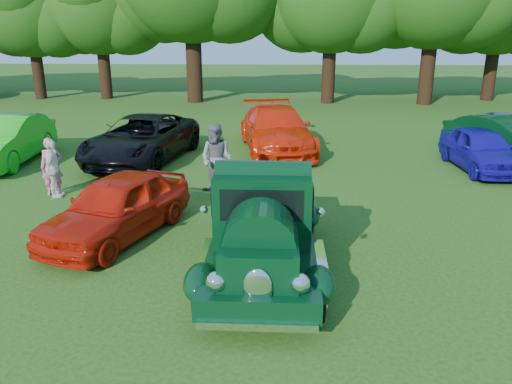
{
  "coord_description": "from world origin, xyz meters",
  "views": [
    {
      "loc": [
        1.32,
        -8.9,
        4.31
      ],
      "look_at": [
        0.84,
        1.0,
        1.1
      ],
      "focal_mm": 35.0,
      "sensor_mm": 36.0,
      "label": 1
    }
  ],
  "objects_px": {
    "back_car_orange": "(276,129)",
    "spectator_grey": "(216,159)",
    "hero_pickup": "(263,227)",
    "red_convertible": "(117,206)",
    "back_car_green": "(502,135)",
    "spectator_white": "(53,169)",
    "back_car_lime": "(6,140)",
    "back_car_black": "(142,139)",
    "back_car_blue": "(481,149)",
    "spectator_pink": "(52,167)"
  },
  "relations": [
    {
      "from": "back_car_orange",
      "to": "spectator_grey",
      "type": "xyz_separation_m",
      "value": [
        -1.59,
        -5.15,
        0.15
      ]
    },
    {
      "from": "hero_pickup",
      "to": "red_convertible",
      "type": "relative_size",
      "value": 1.26
    },
    {
      "from": "back_car_green",
      "to": "spectator_white",
      "type": "height_order",
      "value": "spectator_white"
    },
    {
      "from": "back_car_lime",
      "to": "back_car_black",
      "type": "relative_size",
      "value": 0.86
    },
    {
      "from": "back_car_green",
      "to": "spectator_white",
      "type": "xyz_separation_m",
      "value": [
        -14.14,
        -5.68,
        0.09
      ]
    },
    {
      "from": "spectator_white",
      "to": "back_car_black",
      "type": "bearing_deg",
      "value": -25.61
    },
    {
      "from": "back_car_orange",
      "to": "spectator_grey",
      "type": "distance_m",
      "value": 5.39
    },
    {
      "from": "hero_pickup",
      "to": "back_car_lime",
      "type": "xyz_separation_m",
      "value": [
        -8.95,
        7.53,
        -0.07
      ]
    },
    {
      "from": "back_car_black",
      "to": "spectator_grey",
      "type": "xyz_separation_m",
      "value": [
        3.02,
        -3.5,
        0.2
      ]
    },
    {
      "from": "back_car_lime",
      "to": "back_car_orange",
      "type": "height_order",
      "value": "back_car_orange"
    },
    {
      "from": "red_convertible",
      "to": "back_car_lime",
      "type": "relative_size",
      "value": 0.84
    },
    {
      "from": "hero_pickup",
      "to": "back_car_lime",
      "type": "relative_size",
      "value": 1.06
    },
    {
      "from": "back_car_blue",
      "to": "back_car_green",
      "type": "relative_size",
      "value": 0.94
    },
    {
      "from": "hero_pickup",
      "to": "red_convertible",
      "type": "xyz_separation_m",
      "value": [
        -3.22,
        1.44,
        -0.17
      ]
    },
    {
      "from": "back_car_orange",
      "to": "spectator_grey",
      "type": "relative_size",
      "value": 2.92
    },
    {
      "from": "back_car_black",
      "to": "back_car_orange",
      "type": "height_order",
      "value": "back_car_orange"
    },
    {
      "from": "back_car_black",
      "to": "red_convertible",
      "type": "bearing_deg",
      "value": -69.65
    },
    {
      "from": "back_car_green",
      "to": "back_car_blue",
      "type": "bearing_deg",
      "value": -157.77
    },
    {
      "from": "red_convertible",
      "to": "spectator_grey",
      "type": "bearing_deg",
      "value": 80.43
    },
    {
      "from": "back_car_lime",
      "to": "back_car_green",
      "type": "relative_size",
      "value": 1.14
    },
    {
      "from": "back_car_orange",
      "to": "back_car_green",
      "type": "distance_m",
      "value": 8.21
    },
    {
      "from": "back_car_green",
      "to": "back_car_black",
      "type": "bearing_deg",
      "value": 154.51
    },
    {
      "from": "back_car_lime",
      "to": "spectator_white",
      "type": "xyz_separation_m",
      "value": [
        3.17,
        -3.47,
        -0.01
      ]
    },
    {
      "from": "spectator_grey",
      "to": "spectator_white",
      "type": "height_order",
      "value": "spectator_grey"
    },
    {
      "from": "hero_pickup",
      "to": "back_car_orange",
      "type": "distance_m",
      "value": 9.76
    },
    {
      "from": "hero_pickup",
      "to": "back_car_green",
      "type": "height_order",
      "value": "hero_pickup"
    },
    {
      "from": "spectator_pink",
      "to": "back_car_black",
      "type": "bearing_deg",
      "value": 49.63
    },
    {
      "from": "back_car_lime",
      "to": "spectator_white",
      "type": "height_order",
      "value": "back_car_lime"
    },
    {
      "from": "hero_pickup",
      "to": "spectator_grey",
      "type": "distance_m",
      "value": 4.83
    },
    {
      "from": "back_car_blue",
      "to": "spectator_pink",
      "type": "bearing_deg",
      "value": -168.85
    },
    {
      "from": "back_car_lime",
      "to": "spectator_white",
      "type": "distance_m",
      "value": 4.7
    },
    {
      "from": "red_convertible",
      "to": "spectator_grey",
      "type": "relative_size",
      "value": 2.08
    },
    {
      "from": "red_convertible",
      "to": "back_car_black",
      "type": "height_order",
      "value": "back_car_black"
    },
    {
      "from": "spectator_grey",
      "to": "hero_pickup",
      "type": "bearing_deg",
      "value": -49.42
    },
    {
      "from": "red_convertible",
      "to": "back_car_blue",
      "type": "distance_m",
      "value": 11.67
    },
    {
      "from": "back_car_black",
      "to": "spectator_white",
      "type": "xyz_separation_m",
      "value": [
        -1.32,
        -4.05,
        0.01
      ]
    },
    {
      "from": "back_car_black",
      "to": "back_car_blue",
      "type": "relative_size",
      "value": 1.4
    },
    {
      "from": "back_car_black",
      "to": "back_car_green",
      "type": "relative_size",
      "value": 1.32
    },
    {
      "from": "hero_pickup",
      "to": "back_car_black",
      "type": "xyz_separation_m",
      "value": [
        -4.46,
        8.11,
        -0.09
      ]
    },
    {
      "from": "red_convertible",
      "to": "back_car_orange",
      "type": "distance_m",
      "value": 8.98
    },
    {
      "from": "back_car_blue",
      "to": "spectator_pink",
      "type": "height_order",
      "value": "spectator_pink"
    },
    {
      "from": "spectator_grey",
      "to": "spectator_white",
      "type": "relative_size",
      "value": 1.24
    },
    {
      "from": "hero_pickup",
      "to": "back_car_black",
      "type": "height_order",
      "value": "hero_pickup"
    },
    {
      "from": "back_car_black",
      "to": "hero_pickup",
      "type": "bearing_deg",
      "value": -51.37
    },
    {
      "from": "back_car_orange",
      "to": "spectator_pink",
      "type": "distance_m",
      "value": 8.18
    },
    {
      "from": "back_car_blue",
      "to": "back_car_green",
      "type": "bearing_deg",
      "value": 51.94
    },
    {
      "from": "spectator_white",
      "to": "spectator_grey",
      "type": "bearing_deg",
      "value": -90.4
    },
    {
      "from": "red_convertible",
      "to": "back_car_blue",
      "type": "bearing_deg",
      "value": 50.91
    },
    {
      "from": "hero_pickup",
      "to": "back_car_blue",
      "type": "xyz_separation_m",
      "value": [
        6.77,
        7.47,
        -0.18
      ]
    },
    {
      "from": "back_car_lime",
      "to": "back_car_blue",
      "type": "distance_m",
      "value": 15.72
    }
  ]
}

